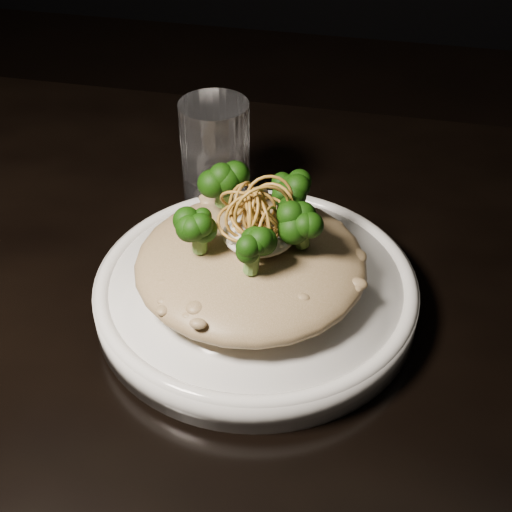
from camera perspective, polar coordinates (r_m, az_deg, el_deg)
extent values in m
cube|color=black|center=(0.62, -2.46, -6.73)|extent=(1.10, 0.80, 0.04)
cylinder|color=white|center=(0.61, 0.00, -2.97)|extent=(0.27, 0.27, 0.03)
ellipsoid|color=brown|center=(0.59, -0.43, -0.56)|extent=(0.19, 0.19, 0.04)
ellipsoid|color=silver|center=(0.57, 0.23, 1.78)|extent=(0.06, 0.06, 0.02)
cylinder|color=white|center=(0.70, -3.25, 7.79)|extent=(0.07, 0.07, 0.12)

